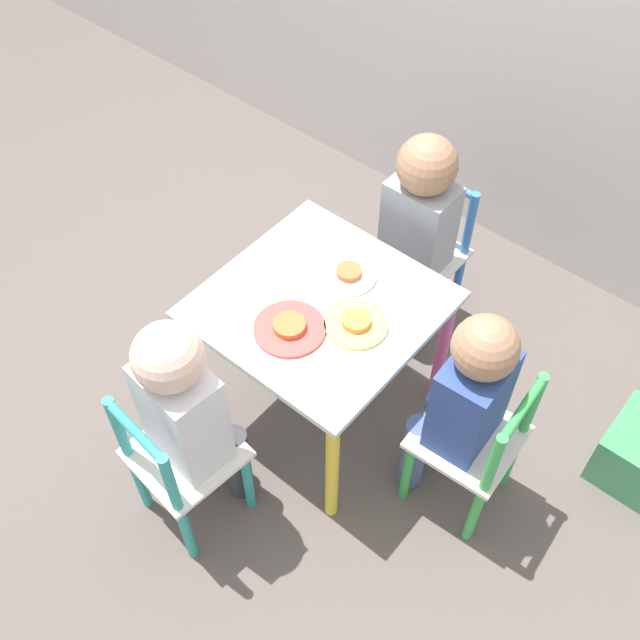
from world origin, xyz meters
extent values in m
plane|color=#5B514C|center=(0.00, 0.00, 0.00)|extent=(6.00, 6.00, 0.00)
cube|color=silver|center=(0.00, 0.00, 0.49)|extent=(0.58, 0.58, 0.02)
cylinder|color=orange|center=(-0.26, -0.26, 0.24)|extent=(0.04, 0.04, 0.48)
cylinder|color=yellow|center=(0.26, -0.26, 0.24)|extent=(0.04, 0.04, 0.48)
cylinder|color=#8E51BC|center=(-0.26, 0.26, 0.24)|extent=(0.04, 0.04, 0.48)
cylinder|color=#E5599E|center=(0.26, 0.26, 0.24)|extent=(0.04, 0.04, 0.48)
cube|color=silver|center=(0.49, 0.03, 0.29)|extent=(0.27, 0.27, 0.02)
cylinder|color=green|center=(0.37, 0.13, 0.14)|extent=(0.03, 0.03, 0.28)
cylinder|color=green|center=(0.39, -0.08, 0.14)|extent=(0.03, 0.03, 0.28)
cylinder|color=green|center=(0.59, 0.14, 0.14)|extent=(0.03, 0.03, 0.28)
cylinder|color=green|center=(0.60, -0.07, 0.14)|extent=(0.03, 0.03, 0.28)
cylinder|color=green|center=(0.59, 0.14, 0.41)|extent=(0.03, 0.03, 0.26)
cylinder|color=green|center=(0.60, -0.07, 0.41)|extent=(0.03, 0.03, 0.26)
cylinder|color=green|center=(0.59, 0.03, 0.53)|extent=(0.04, 0.21, 0.02)
cube|color=silver|center=(-0.05, -0.49, 0.29)|extent=(0.28, 0.28, 0.02)
cylinder|color=teal|center=(0.07, -0.39, 0.14)|extent=(0.03, 0.03, 0.28)
cylinder|color=teal|center=(-0.14, -0.37, 0.14)|extent=(0.03, 0.03, 0.28)
cylinder|color=teal|center=(0.05, -0.60, 0.14)|extent=(0.03, 0.03, 0.28)
cylinder|color=teal|center=(-0.16, -0.58, 0.14)|extent=(0.03, 0.03, 0.28)
cylinder|color=teal|center=(0.05, -0.60, 0.41)|extent=(0.03, 0.03, 0.26)
cylinder|color=teal|center=(-0.16, -0.58, 0.41)|extent=(0.03, 0.03, 0.26)
cylinder|color=teal|center=(-0.06, -0.59, 0.53)|extent=(0.21, 0.05, 0.02)
cube|color=silver|center=(0.00, 0.49, 0.29)|extent=(0.26, 0.26, 0.02)
cylinder|color=#387AD1|center=(-0.11, 0.38, 0.14)|extent=(0.03, 0.03, 0.28)
cylinder|color=#387AD1|center=(0.11, 0.38, 0.14)|extent=(0.03, 0.03, 0.28)
cylinder|color=#387AD1|center=(-0.11, 0.59, 0.14)|extent=(0.03, 0.03, 0.28)
cylinder|color=#387AD1|center=(0.11, 0.59, 0.14)|extent=(0.03, 0.03, 0.28)
cylinder|color=#387AD1|center=(-0.11, 0.59, 0.41)|extent=(0.03, 0.03, 0.26)
cylinder|color=#387AD1|center=(0.11, 0.59, 0.41)|extent=(0.03, 0.03, 0.26)
cylinder|color=#387AD1|center=(0.00, 0.59, 0.53)|extent=(0.21, 0.02, 0.02)
cylinder|color=#4C608E|center=(0.36, 0.07, 0.15)|extent=(0.07, 0.07, 0.30)
cylinder|color=#4C608E|center=(0.37, -0.03, 0.15)|extent=(0.07, 0.07, 0.30)
cube|color=#2D478E|center=(0.47, 0.03, 0.45)|extent=(0.15, 0.21, 0.30)
sphere|color=#A37556|center=(0.47, 0.03, 0.67)|extent=(0.16, 0.16, 0.16)
cylinder|color=#38383D|center=(0.01, -0.37, 0.15)|extent=(0.07, 0.07, 0.30)
cylinder|color=#38383D|center=(-0.09, -0.36, 0.15)|extent=(0.07, 0.07, 0.30)
cube|color=silver|center=(-0.05, -0.47, 0.46)|extent=(0.21, 0.16, 0.32)
sphere|color=beige|center=(-0.05, -0.47, 0.70)|extent=(0.17, 0.17, 0.17)
cylinder|color=#38383D|center=(-0.05, 0.37, 0.15)|extent=(0.07, 0.07, 0.30)
cylinder|color=#38383D|center=(0.05, 0.37, 0.15)|extent=(0.07, 0.07, 0.30)
cube|color=#999EA8|center=(0.00, 0.47, 0.45)|extent=(0.20, 0.14, 0.30)
sphere|color=#A37556|center=(0.00, 0.47, 0.67)|extent=(0.18, 0.18, 0.18)
cylinder|color=#EADB66|center=(0.12, 0.00, 0.50)|extent=(0.17, 0.17, 0.01)
cylinder|color=#D6843D|center=(0.12, 0.00, 0.52)|extent=(0.08, 0.08, 0.02)
cylinder|color=#E54C47|center=(0.00, -0.12, 0.50)|extent=(0.19, 0.19, 0.01)
cylinder|color=#CC6633|center=(0.00, -0.12, 0.52)|extent=(0.09, 0.09, 0.02)
cylinder|color=white|center=(0.00, 0.12, 0.50)|extent=(0.15, 0.15, 0.01)
cylinder|color=#CC6633|center=(0.00, 0.12, 0.52)|extent=(0.07, 0.07, 0.02)
camera|label=1|loc=(0.83, -1.00, 2.02)|focal=42.00mm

